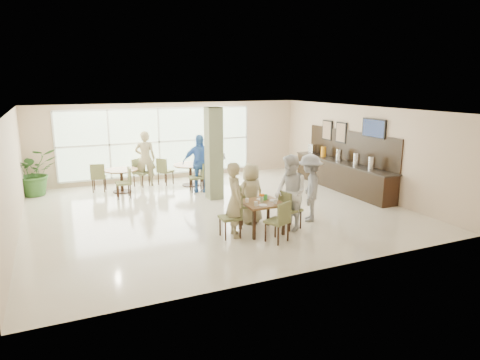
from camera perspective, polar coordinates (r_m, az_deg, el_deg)
name	(u,v)px	position (r m, az deg, el deg)	size (l,w,h in m)	color
ground	(216,210)	(12.12, -3.18, -4.00)	(10.00, 10.00, 0.00)	beige
room_shell	(215,150)	(11.74, -3.29, 3.98)	(10.00, 10.00, 10.00)	white
window_bank	(159,142)	(15.87, -10.74, 5.01)	(7.00, 0.04, 7.00)	silver
column	(214,154)	(13.03, -3.50, 3.53)	(0.45, 0.45, 2.80)	#6E7652
main_table	(262,206)	(10.19, 2.90, -3.47)	(0.91, 0.91, 0.75)	brown
round_table_left	(121,175)	(14.47, -15.53, 0.65)	(1.06, 1.06, 0.75)	brown
round_table_right	(190,169)	(14.92, -6.63, 1.50)	(1.18, 1.18, 0.75)	brown
chairs_main_table	(261,213)	(10.24, 2.84, -4.41)	(2.09, 2.02, 0.95)	brown
chairs_table_left	(121,177)	(14.52, -15.53, 0.33)	(2.01, 1.86, 0.95)	brown
chairs_table_right	(188,172)	(14.95, -6.89, 1.07)	(1.97, 1.96, 0.95)	brown
tabletop_clutter	(263,200)	(10.13, 3.07, -2.63)	(0.78, 0.69, 0.21)	white
buffet_counter	(342,173)	(14.67, 13.46, 0.88)	(0.64, 4.70, 1.95)	black
wall_tv	(374,128)	(13.73, 17.41, 6.60)	(0.06, 1.00, 0.58)	black
framed_art_a	(341,133)	(15.00, 13.33, 6.18)	(0.05, 0.55, 0.70)	black
framed_art_b	(327,130)	(15.64, 11.56, 6.53)	(0.05, 0.55, 0.70)	black
potted_plant	(34,172)	(14.98, -25.72, 0.95)	(1.35, 1.35, 1.50)	#305F26
teen_left	(235,200)	(9.87, -0.67, -2.64)	(0.64, 0.42, 1.75)	tan
teen_far	(251,194)	(10.82, 1.49, -1.81)	(0.76, 0.41, 1.55)	tan
teen_right	(290,193)	(10.38, 6.73, -1.70)	(0.89, 0.70, 1.84)	white
teen_standing	(310,188)	(11.13, 9.26, -1.03)	(1.13, 0.65, 1.75)	gray
adult_a	(199,163)	(14.00, -5.44, 2.25)	(1.10, 0.63, 1.88)	#4379CA
adult_b	(212,157)	(15.16, -3.71, 3.07)	(1.73, 0.75, 1.87)	white
adult_standing	(145,159)	(15.07, -12.52, 2.81)	(0.70, 0.46, 1.91)	tan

